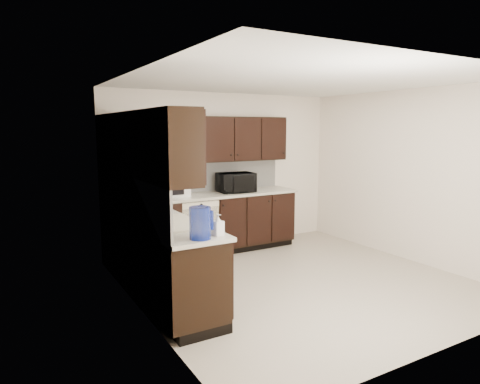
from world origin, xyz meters
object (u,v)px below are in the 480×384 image
microwave (236,183)px  storage_bin (132,197)px  sink (173,230)px  toaster_oven (177,189)px  blue_pitcher (200,223)px

microwave → storage_bin: (-1.74, -0.30, -0.05)m
sink → toaster_oven: sink is taller
sink → microwave: microwave is taller
microwave → storage_bin: size_ratio=1.07×
sink → toaster_oven: 1.92m
storage_bin → toaster_oven: bearing=26.4°
toaster_oven → storage_bin: toaster_oven is taller
toaster_oven → blue_pitcher: size_ratio=1.20×
microwave → blue_pitcher: bearing=-121.2°
microwave → toaster_oven: 0.95m
sink → toaster_oven: size_ratio=2.31×
storage_bin → blue_pitcher: (0.03, -2.05, 0.05)m
sink → storage_bin: sink is taller
toaster_oven → blue_pitcher: (-0.76, -2.44, 0.04)m
sink → microwave: 2.39m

